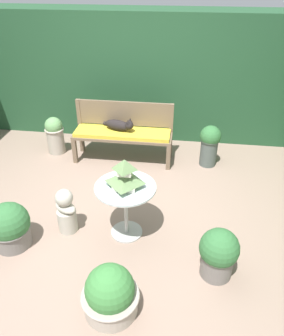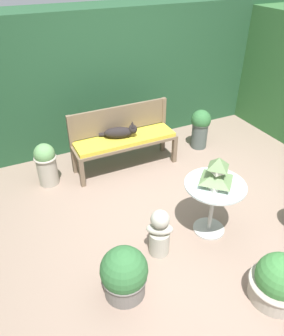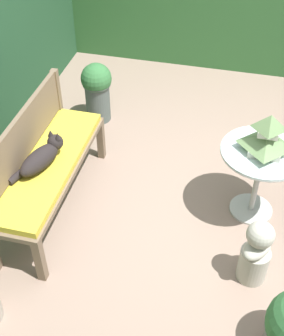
% 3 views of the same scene
% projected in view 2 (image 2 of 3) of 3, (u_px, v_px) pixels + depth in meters
% --- Properties ---
extents(ground, '(30.00, 30.00, 0.00)m').
position_uv_depth(ground, '(173.00, 218.00, 3.84)').
color(ground, gray).
extents(foliage_hedge_back, '(6.40, 0.76, 1.98)m').
position_uv_depth(foliage_hedge_back, '(99.00, 76.00, 5.05)').
color(foliage_hedge_back, '#234C2D').
rests_on(foliage_hedge_back, ground).
extents(garden_bench, '(1.45, 0.42, 0.48)m').
position_uv_depth(garden_bench, '(125.00, 142.00, 4.51)').
color(garden_bench, brown).
rests_on(garden_bench, ground).
extents(bench_backrest, '(1.45, 0.06, 0.86)m').
position_uv_depth(bench_backrest, '(119.00, 122.00, 4.54)').
color(bench_backrest, brown).
rests_on(bench_backrest, ground).
extents(cat, '(0.49, 0.30, 0.21)m').
position_uv_depth(cat, '(121.00, 132.00, 4.43)').
color(cat, black).
rests_on(cat, garden_bench).
extents(patio_table, '(0.64, 0.64, 0.63)m').
position_uv_depth(patio_table, '(214.00, 195.00, 3.41)').
color(patio_table, '#B7B7B2').
rests_on(patio_table, ground).
extents(pagoda_birdhouse, '(0.31, 0.31, 0.32)m').
position_uv_depth(pagoda_birdhouse, '(217.00, 173.00, 3.25)').
color(pagoda_birdhouse, silver).
rests_on(pagoda_birdhouse, patio_table).
extents(garden_bust, '(0.31, 0.26, 0.55)m').
position_uv_depth(garden_bust, '(160.00, 233.00, 3.27)').
color(garden_bust, '#B7B2A3').
rests_on(garden_bust, ground).
extents(potted_plant_hedge_corner, '(0.29, 0.29, 0.59)m').
position_uv_depth(potted_plant_hedge_corner, '(46.00, 163.00, 4.24)').
color(potted_plant_hedge_corner, '#ADA393').
rests_on(potted_plant_hedge_corner, ground).
extents(potted_plant_table_near, '(0.50, 0.50, 0.48)m').
position_uv_depth(potted_plant_table_near, '(278.00, 281.00, 2.86)').
color(potted_plant_table_near, '#ADA393').
rests_on(potted_plant_table_near, ground).
extents(potted_plant_path_edge, '(0.30, 0.30, 0.62)m').
position_uv_depth(potted_plant_path_edge, '(200.00, 127.00, 5.03)').
color(potted_plant_path_edge, '#4C5651').
rests_on(potted_plant_path_edge, ground).
extents(potted_plant_patio_mid, '(0.43, 0.43, 0.51)m').
position_uv_depth(potted_plant_patio_mid, '(124.00, 274.00, 2.88)').
color(potted_plant_patio_mid, slate).
rests_on(potted_plant_patio_mid, ground).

